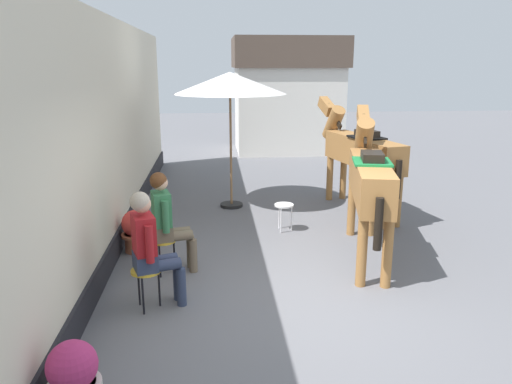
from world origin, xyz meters
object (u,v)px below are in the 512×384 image
(saddled_horse_near, at_px, (369,178))
(spare_stool_white, at_px, (284,208))
(saddled_horse_far, at_px, (359,150))
(flower_planter_far, at_px, (136,230))
(seated_visitor_near, at_px, (150,244))
(flower_planter_near, at_px, (73,377))
(cafe_parasol, at_px, (230,84))
(seated_visitor_far, at_px, (167,218))

(saddled_horse_near, relative_size, spare_stool_white, 6.43)
(saddled_horse_far, height_order, spare_stool_white, saddled_horse_far)
(saddled_horse_far, xyz_separation_m, flower_planter_far, (-3.89, -1.81, -0.82))
(seated_visitor_near, distance_m, flower_planter_near, 1.86)
(flower_planter_far, height_order, cafe_parasol, cafe_parasol)
(saddled_horse_far, bearing_deg, cafe_parasol, 169.30)
(spare_stool_white, bearing_deg, seated_visitor_far, -138.58)
(saddled_horse_far, distance_m, cafe_parasol, 2.70)
(saddled_horse_near, distance_m, flower_planter_near, 4.67)
(flower_planter_far, bearing_deg, saddled_horse_far, 24.96)
(seated_visitor_far, distance_m, saddled_horse_far, 4.28)
(saddled_horse_near, height_order, flower_planter_near, saddled_horse_near)
(flower_planter_far, bearing_deg, cafe_parasol, 56.23)
(saddled_horse_near, bearing_deg, flower_planter_near, -136.65)
(saddled_horse_near, height_order, spare_stool_white, saddled_horse_near)
(seated_visitor_far, distance_m, flower_planter_far, 1.09)
(saddled_horse_far, bearing_deg, saddled_horse_near, -103.07)
(flower_planter_far, height_order, spare_stool_white, flower_planter_far)
(saddled_horse_far, height_order, flower_planter_near, saddled_horse_far)
(seated_visitor_near, xyz_separation_m, seated_visitor_far, (0.10, 0.97, 0.00))
(flower_planter_far, relative_size, cafe_parasol, 0.25)
(seated_visitor_far, distance_m, saddled_horse_near, 2.88)
(seated_visitor_far, bearing_deg, spare_stool_white, 41.42)
(flower_planter_near, bearing_deg, saddled_horse_near, 43.35)
(seated_visitor_near, relative_size, cafe_parasol, 0.54)
(spare_stool_white, bearing_deg, saddled_horse_far, 34.42)
(saddled_horse_far, xyz_separation_m, cafe_parasol, (-2.38, 0.45, 1.20))
(cafe_parasol, height_order, spare_stool_white, cafe_parasol)
(saddled_horse_far, bearing_deg, flower_planter_near, -125.65)
(spare_stool_white, bearing_deg, flower_planter_near, -118.06)
(saddled_horse_near, xyz_separation_m, saddled_horse_far, (0.52, 2.22, 0.00))
(seated_visitor_near, height_order, flower_planter_near, seated_visitor_near)
(flower_planter_near, bearing_deg, seated_visitor_far, 79.35)
(saddled_horse_far, distance_m, spare_stool_white, 2.04)
(saddled_horse_near, distance_m, saddled_horse_far, 2.28)
(seated_visitor_far, relative_size, saddled_horse_near, 0.47)
(seated_visitor_near, height_order, cafe_parasol, cafe_parasol)
(saddled_horse_near, height_order, flower_planter_far, saddled_horse_near)
(seated_visitor_near, xyz_separation_m, cafe_parasol, (1.06, 4.06, 1.59))
(seated_visitor_near, bearing_deg, cafe_parasol, 75.35)
(flower_planter_near, height_order, flower_planter_far, same)
(saddled_horse_far, xyz_separation_m, flower_planter_near, (-3.85, -5.37, -0.82))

